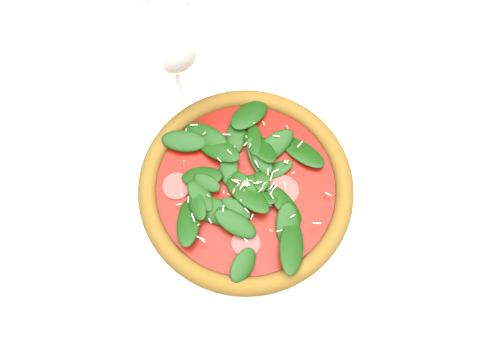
{
  "coord_description": "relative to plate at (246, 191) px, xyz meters",
  "views": [
    {
      "loc": [
        -0.05,
        -0.2,
        1.5
      ],
      "look_at": [
        -0.05,
        0.05,
        0.77
      ],
      "focal_mm": 40.0,
      "sensor_mm": 36.0,
      "label": 1
    }
  ],
  "objects": [
    {
      "name": "ground",
      "position": [
        0.04,
        -0.04,
        -0.76
      ],
      "size": [
        6.0,
        6.0,
        0.0
      ],
      "primitive_type": "plane",
      "color": "brown",
      "rests_on": "ground"
    },
    {
      "name": "dining_table",
      "position": [
        0.04,
        -0.04,
        -0.11
      ],
      "size": [
        1.21,
        0.81,
        0.75
      ],
      "color": "white",
      "rests_on": "ground"
    },
    {
      "name": "plate",
      "position": [
        0.0,
        0.0,
        0.0
      ],
      "size": [
        0.36,
        0.36,
        0.02
      ],
      "color": "white",
      "rests_on": "dining_table"
    },
    {
      "name": "pizza",
      "position": [
        0.0,
        0.0,
        0.02
      ],
      "size": [
        0.35,
        0.35,
        0.04
      ],
      "rotation": [
        0.0,
        0.0,
        -0.14
      ],
      "color": "brown",
      "rests_on": "plate"
    },
    {
      "name": "wine_glass",
      "position": [
        -0.1,
        0.16,
        0.15
      ],
      "size": [
        0.09,
        0.09,
        0.22
      ],
      "color": "silver",
      "rests_on": "dining_table"
    }
  ]
}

